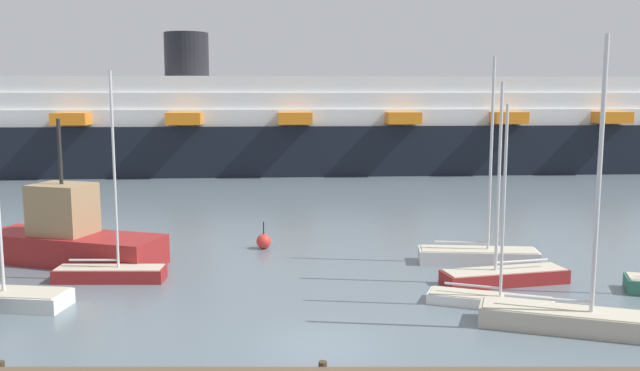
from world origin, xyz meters
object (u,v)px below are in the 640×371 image
Objects in this scene: channel_buoy_0 at (262,241)px; sailboat_3 at (108,271)px; sailboat_6 at (489,297)px; fishing_boat_0 at (68,237)px; cruise_ship at (339,127)px; sailboat_1 at (573,316)px; sailboat_2 at (503,274)px; sailboat_4 at (477,253)px.

sailboat_3 is at bearing -135.55° from channel_buoy_0.
sailboat_3 is 8.59m from channel_buoy_0.
fishing_boat_0 is at bearing 179.64° from sailboat_6.
sailboat_6 is at bearing -88.72° from cruise_ship.
sailboat_1 is at bearing -18.58° from sailboat_3.
channel_buoy_0 is at bearing -102.19° from cruise_ship.
fishing_boat_0 is at bearing -23.47° from sailboat_2.
sailboat_1 is at bearing -30.79° from sailboat_6.
channel_buoy_0 is (-10.81, 6.43, -0.04)m from sailboat_2.
sailboat_3 is at bearing 149.51° from fishing_boat_0.
sailboat_4 is at bearing -16.00° from channel_buoy_0.
fishing_boat_0 is at bearing -175.91° from sailboat_4.
sailboat_4 is 19.53m from fishing_boat_0.
sailboat_1 reaches higher than sailboat_2.
cruise_ship reaches higher than sailboat_1.
sailboat_4 is (-1.15, 9.07, -0.03)m from sailboat_1.
sailboat_2 is 0.95× the size of sailboat_3.
sailboat_1 is 18.79m from sailboat_3.
fishing_boat_0 is at bearing -114.03° from cruise_ship.
sailboat_4 reaches higher than fishing_boat_0.
sailboat_1 is at bearing -78.22° from sailboat_4.
sailboat_3 is 6.28× the size of channel_buoy_0.
sailboat_1 is 9.14m from sailboat_4.
sailboat_4 is at bearing -86.32° from cruise_ship.
channel_buoy_0 is (6.13, 6.02, -0.05)m from sailboat_3.
cruise_ship is at bearing 81.92° from channel_buoy_0.
cruise_ship reaches higher than sailboat_6.
sailboat_1 is 16.78m from channel_buoy_0.
sailboat_2 is at bearing -30.75° from channel_buoy_0.
fishing_boat_0 is (-2.88, 3.15, 0.80)m from sailboat_3.
cruise_ship is at bearing -92.81° from fishing_boat_0.
sailboat_4 reaches higher than sailboat_2.
sailboat_3 reaches higher than sailboat_6.
sailboat_4 is at bearing 114.81° from sailboat_1.
sailboat_2 is 0.92× the size of fishing_boat_0.
sailboat_4 is 10.92m from channel_buoy_0.
sailboat_6 reaches higher than fishing_boat_0.
sailboat_3 is (-17.79, 6.06, -0.07)m from sailboat_1.
sailboat_2 is at bearing -86.53° from cruise_ship.
sailboat_2 reaches higher than channel_buoy_0.
sailboat_6 is (-1.37, -3.00, -0.08)m from sailboat_2.
cruise_ship is (-5.67, 42.62, 4.06)m from sailboat_2.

